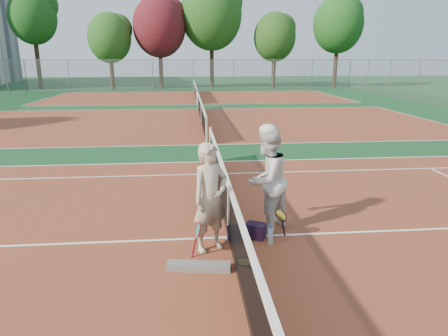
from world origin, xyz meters
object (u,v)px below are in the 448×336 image
object	(u,v)px
racket_spare	(244,262)
sports_bag_purple	(256,231)
player_b	(267,180)
sports_bag_navy	(238,233)
racket_red	(198,240)
racket_black_held	(281,224)
water_bottle	(271,236)
net_main	(229,211)
player_a	(210,198)

from	to	relation	value
racket_spare	sports_bag_purple	distance (m)	0.95
player_b	sports_bag_purple	distance (m)	0.94
racket_spare	sports_bag_navy	world-z (taller)	sports_bag_navy
sports_bag_navy	sports_bag_purple	world-z (taller)	sports_bag_purple
racket_red	racket_black_held	distance (m)	1.58
racket_black_held	water_bottle	world-z (taller)	racket_black_held
net_main	racket_spare	bearing A→B (deg)	-81.17
player_b	racket_black_held	distance (m)	0.83
player_a	racket_black_held	size ratio (longest dim) A/B	3.19
racket_spare	sports_bag_navy	bearing A→B (deg)	-23.46
player_b	racket_red	distance (m)	1.76
racket_black_held	racket_spare	xyz separation A→B (m)	(-0.77, -0.81, -0.27)
net_main	sports_bag_purple	bearing A→B (deg)	-7.18
player_a	racket_black_held	world-z (taller)	player_a
player_b	sports_bag_navy	bearing A→B (deg)	-9.45
player_b	racket_red	bearing A→B (deg)	-7.12
racket_red	sports_bag_navy	world-z (taller)	racket_red
player_a	player_b	distance (m)	1.29
player_a	water_bottle	world-z (taller)	player_a
player_b	racket_spare	xyz separation A→B (m)	(-0.58, -1.23, -0.96)
sports_bag_navy	water_bottle	size ratio (longest dim) A/B	1.11
player_b	sports_bag_purple	xyz separation A→B (m)	(-0.25, -0.35, -0.84)
net_main	sports_bag_navy	xyz separation A→B (m)	(0.16, -0.09, -0.38)
racket_red	sports_bag_navy	xyz separation A→B (m)	(0.74, 0.57, -0.16)
racket_red	player_b	bearing A→B (deg)	23.34
player_b	water_bottle	world-z (taller)	player_b
racket_red	sports_bag_purple	world-z (taller)	racket_red
racket_black_held	racket_spare	bearing A→B (deg)	5.42
racket_black_held	water_bottle	xyz separation A→B (m)	(-0.22, -0.21, -0.14)
sports_bag_navy	racket_black_held	bearing A→B (deg)	-3.05
player_a	racket_spare	distance (m)	1.16
racket_spare	racket_black_held	bearing A→B (deg)	-66.19
racket_black_held	water_bottle	bearing A→B (deg)	2.68
player_a	racket_red	world-z (taller)	player_a
net_main	water_bottle	world-z (taller)	net_main
sports_bag_purple	water_bottle	xyz separation A→B (m)	(0.22, -0.28, 0.01)
water_bottle	racket_spare	bearing A→B (deg)	-132.50
racket_red	sports_bag_navy	bearing A→B (deg)	25.06
racket_spare	water_bottle	world-z (taller)	water_bottle
racket_red	water_bottle	xyz separation A→B (m)	(1.28, 0.33, -0.15)
racket_red	racket_spare	bearing A→B (deg)	-33.88
racket_spare	sports_bag_purple	size ratio (longest dim) A/B	1.75
net_main	player_b	bearing A→B (deg)	21.91
player_b	player_a	bearing A→B (deg)	-10.02
player_a	racket_spare	size ratio (longest dim) A/B	3.07
net_main	player_b	distance (m)	0.91
racket_red	sports_bag_navy	size ratio (longest dim) A/B	1.77
racket_spare	player_a	bearing A→B (deg)	20.72
sports_bag_navy	water_bottle	bearing A→B (deg)	-24.53
racket_black_held	sports_bag_navy	bearing A→B (deg)	-44.13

